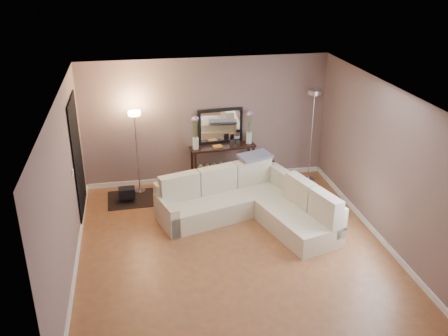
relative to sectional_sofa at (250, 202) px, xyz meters
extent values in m
cube|color=#9C6038|center=(-0.50, -0.94, -0.33)|extent=(5.00, 5.50, 0.01)
cube|color=white|center=(-0.50, -0.94, 2.28)|extent=(5.00, 5.50, 0.01)
cube|color=#7D6660|center=(-0.50, 1.82, 0.98)|extent=(5.00, 0.02, 2.60)
cube|color=#7D6660|center=(-0.50, -3.70, 0.98)|extent=(5.00, 0.02, 2.60)
cube|color=#7D6660|center=(-3.01, -0.94, 0.98)|extent=(0.02, 5.50, 2.60)
cube|color=#7D6660|center=(2.01, -0.94, 0.98)|extent=(0.02, 5.50, 2.60)
cube|color=white|center=(-0.50, 1.79, -0.27)|extent=(5.00, 0.03, 0.10)
cube|color=white|center=(-2.99, -0.94, -0.27)|extent=(0.03, 5.50, 0.10)
cube|color=white|center=(1.98, -0.94, -0.27)|extent=(0.03, 5.50, 0.10)
cube|color=black|center=(-2.98, 0.76, 0.78)|extent=(0.02, 1.20, 2.20)
cube|color=white|center=(-2.98, -0.09, 0.88)|extent=(0.02, 0.08, 0.12)
cube|color=beige|center=(-0.41, 0.25, -0.13)|extent=(2.59, 1.51, 0.38)
cube|color=beige|center=(-0.50, 0.57, 0.13)|extent=(2.40, 0.88, 0.53)
cube|color=beige|center=(-1.51, -0.07, -0.06)|extent=(0.40, 0.86, 0.53)
cube|color=beige|center=(0.69, -0.65, -0.13)|extent=(1.24, 1.69, 0.38)
cube|color=beige|center=(0.89, -0.15, 0.13)|extent=(0.85, 2.31, 0.53)
cube|color=beige|center=(-1.24, 0.24, 0.30)|extent=(0.76, 0.41, 0.49)
cube|color=beige|center=(-0.52, 0.46, 0.30)|extent=(0.76, 0.41, 0.49)
cube|color=beige|center=(0.21, 0.67, 0.30)|extent=(0.76, 0.41, 0.49)
cube|color=beige|center=(0.83, -0.31, 0.30)|extent=(0.39, 0.71, 0.49)
cube|color=beige|center=(1.03, -0.99, 0.30)|extent=(0.39, 0.71, 0.49)
cube|color=slate|center=(0.26, 0.71, 0.60)|extent=(0.71, 0.55, 0.08)
cube|color=black|center=(-0.20, 1.59, 0.48)|extent=(1.37, 0.50, 0.04)
cube|color=black|center=(-0.80, 1.39, 0.07)|extent=(0.05, 0.05, 0.78)
cube|color=black|center=(-0.83, 1.67, 0.07)|extent=(0.05, 0.05, 0.78)
cube|color=black|center=(0.43, 1.51, 0.07)|extent=(0.05, 0.05, 0.78)
cube|color=black|center=(0.40, 1.80, 0.07)|extent=(0.05, 0.05, 0.78)
cube|color=black|center=(-0.20, 1.59, -0.14)|extent=(1.28, 0.46, 0.03)
cube|color=#BF3333|center=(-0.75, 1.54, -0.02)|extent=(0.05, 0.17, 0.20)
cube|color=#3359A5|center=(-0.71, 1.54, -0.01)|extent=(0.05, 0.17, 0.22)
cube|color=gold|center=(-0.66, 1.55, 0.00)|extent=(0.06, 0.17, 0.24)
cube|color=#3F7F4C|center=(-0.61, 1.55, -0.02)|extent=(0.07, 0.17, 0.20)
cube|color=#994C99|center=(-0.56, 1.56, -0.01)|extent=(0.05, 0.17, 0.22)
cube|color=orange|center=(-0.52, 1.56, 0.00)|extent=(0.05, 0.17, 0.24)
cube|color=#262626|center=(-0.47, 1.57, -0.02)|extent=(0.06, 0.17, 0.20)
cube|color=#4C99B2|center=(-0.41, 1.57, -0.01)|extent=(0.07, 0.17, 0.22)
cube|color=#B2A58C|center=(-0.37, 1.58, 0.00)|extent=(0.05, 0.17, 0.24)
cube|color=brown|center=(-0.32, 1.58, -0.02)|extent=(0.05, 0.17, 0.20)
cube|color=navy|center=(-0.28, 1.59, -0.01)|extent=(0.06, 0.17, 0.22)
cube|color=gold|center=(-0.22, 1.59, 0.00)|extent=(0.07, 0.17, 0.24)
cube|color=black|center=(-0.22, 1.77, 0.87)|extent=(0.95, 0.14, 0.74)
cube|color=white|center=(-0.22, 1.75, 0.87)|extent=(0.82, 0.10, 0.62)
cube|color=gold|center=(-0.32, 1.55, 0.51)|extent=(0.20, 0.14, 0.04)
cube|color=black|center=(-0.01, 1.56, 0.56)|extent=(0.10, 0.03, 0.13)
cube|color=black|center=(0.11, 1.58, 0.55)|extent=(0.08, 0.03, 0.11)
cylinder|color=silver|center=(-0.77, 1.54, 0.62)|extent=(0.14, 0.14, 0.25)
cylinder|color=#38722D|center=(-0.78, 1.53, 0.91)|extent=(0.10, 0.02, 0.42)
sphere|color=#E5598C|center=(-0.81, 1.53, 1.12)|extent=(0.08, 0.08, 0.07)
cylinder|color=#38722D|center=(-0.78, 1.54, 0.92)|extent=(0.06, 0.01, 0.45)
sphere|color=white|center=(-0.79, 1.53, 1.14)|extent=(0.08, 0.08, 0.07)
cylinder|color=#38722D|center=(-0.77, 1.54, 0.93)|extent=(0.01, 0.01, 0.47)
sphere|color=#598CE5|center=(-0.77, 1.54, 1.16)|extent=(0.08, 0.08, 0.07)
cylinder|color=#38722D|center=(-0.76, 1.54, 0.91)|extent=(0.06, 0.01, 0.43)
sphere|color=#E58C4C|center=(-0.75, 1.54, 1.12)|extent=(0.08, 0.08, 0.07)
cylinder|color=#38722D|center=(-0.75, 1.54, 0.92)|extent=(0.11, 0.02, 0.44)
sphere|color=#D866B2|center=(-0.73, 1.54, 1.14)|extent=(0.08, 0.08, 0.07)
cylinder|color=silver|center=(0.36, 1.65, 0.62)|extent=(0.14, 0.14, 0.25)
cylinder|color=#38722D|center=(0.34, 1.65, 0.91)|extent=(0.10, 0.02, 0.42)
sphere|color=#E5598C|center=(0.32, 1.65, 1.12)|extent=(0.08, 0.08, 0.07)
cylinder|color=#38722D|center=(0.35, 1.65, 0.92)|extent=(0.06, 0.01, 0.45)
sphere|color=white|center=(0.34, 1.65, 1.14)|extent=(0.08, 0.08, 0.07)
cylinder|color=#38722D|center=(0.36, 1.65, 0.93)|extent=(0.01, 0.01, 0.47)
sphere|color=#598CE5|center=(0.36, 1.65, 1.16)|extent=(0.08, 0.08, 0.07)
cylinder|color=#38722D|center=(0.37, 1.65, 0.91)|extent=(0.06, 0.01, 0.43)
sphere|color=#E58C4C|center=(0.38, 1.66, 1.12)|extent=(0.08, 0.08, 0.07)
cylinder|color=#38722D|center=(0.38, 1.66, 0.92)|extent=(0.11, 0.02, 0.44)
sphere|color=#D866B2|center=(0.40, 1.66, 1.14)|extent=(0.08, 0.08, 0.07)
cylinder|color=silver|center=(-1.93, 1.49, -0.31)|extent=(0.23, 0.23, 0.03)
cylinder|color=silver|center=(-1.93, 1.49, 0.50)|extent=(0.02, 0.02, 1.60)
cylinder|color=#FFBF72|center=(-1.93, 1.49, 1.33)|extent=(0.24, 0.24, 0.07)
cylinder|color=silver|center=(1.62, 1.38, -0.30)|extent=(0.31, 0.31, 0.03)
cylinder|color=silver|center=(1.62, 1.38, 0.63)|extent=(0.03, 0.03, 1.86)
cylinder|color=silver|center=(1.62, 1.38, 1.60)|extent=(0.33, 0.33, 0.09)
cube|color=black|center=(-2.02, 1.16, -0.31)|extent=(1.12, 0.85, 0.01)
cube|color=black|center=(-2.19, 1.07, -0.13)|extent=(0.32, 0.23, 0.20)
camera|label=1|loc=(-1.94, -7.77, 4.17)|focal=40.00mm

